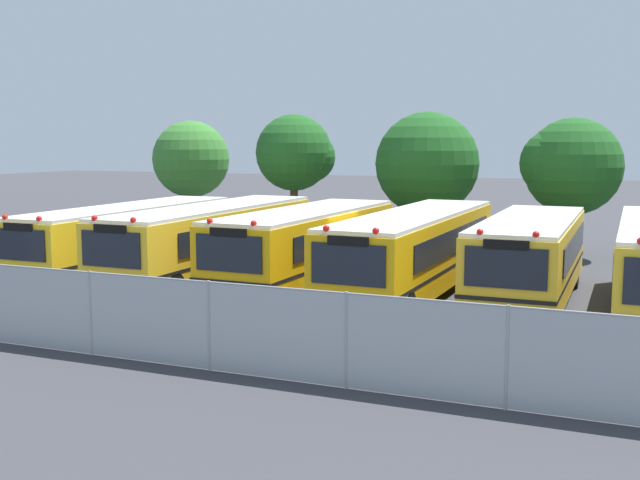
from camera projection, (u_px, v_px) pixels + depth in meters
The scene contains 12 objects.
ground_plane at pixel (359, 290), 25.37m from camera, with size 160.00×160.00×0.00m, color #38383D.
school_bus_0 at pixel (129, 236), 28.64m from camera, with size 2.60×11.21×2.62m.
school_bus_1 at pixel (213, 239), 27.07m from camera, with size 2.54×11.39×2.76m.
school_bus_2 at pixel (307, 245), 25.78m from camera, with size 2.85×10.28×2.74m.
school_bus_3 at pixel (415, 250), 24.38m from camera, with size 2.65×11.68×2.77m.
school_bus_4 at pixel (530, 256), 23.28m from camera, with size 2.63×9.72×2.71m.
tree_0 at pixel (192, 160), 41.33m from camera, with size 4.11×4.11×5.97m.
tree_1 at pixel (298, 154), 36.26m from camera, with size 3.70×3.59×6.14m.
tree_2 at pixel (429, 165), 34.33m from camera, with size 4.61×4.61×6.18m.
tree_3 at pixel (568, 166), 31.89m from camera, with size 4.16×4.03×5.85m.
chainlink_fence at pixel (209, 324), 16.37m from camera, with size 25.04×0.07×1.96m.
traffic_cone at pixel (498, 379), 14.82m from camera, with size 0.51×0.51×0.67m, color #EA5914.
Camera 1 is at (8.53, -23.48, 4.87)m, focal length 43.30 mm.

